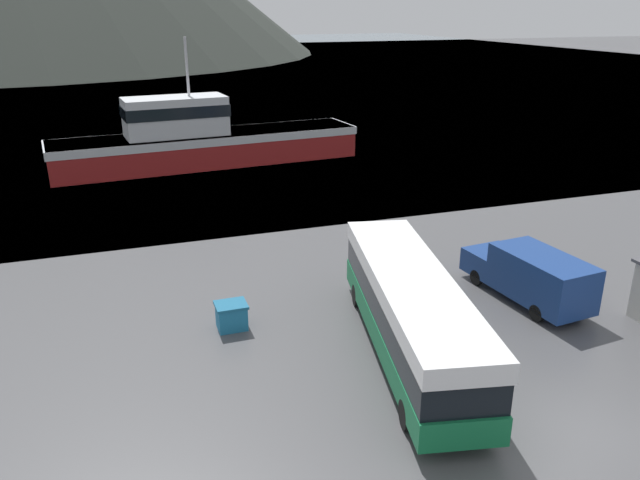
% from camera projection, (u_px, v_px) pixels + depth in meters
% --- Properties ---
extents(ground_plane, '(400.00, 400.00, 0.00)m').
position_uv_depth(ground_plane, '(580.00, 434.00, 18.24)').
color(ground_plane, '#4C4C4F').
extents(water_surface, '(240.00, 240.00, 0.00)m').
position_uv_depth(water_surface, '(153.00, 61.00, 141.75)').
color(water_surface, slate).
rests_on(water_surface, ground).
extents(tour_bus, '(4.93, 11.94, 3.08)m').
position_uv_depth(tour_bus, '(411.00, 310.00, 21.83)').
color(tour_bus, '#146B3D').
rests_on(tour_bus, ground).
extents(delivery_van, '(2.73, 6.31, 2.26)m').
position_uv_depth(delivery_van, '(531.00, 274.00, 26.05)').
color(delivery_van, navy).
rests_on(delivery_van, ground).
extents(fishing_boat, '(24.10, 6.84, 9.63)m').
position_uv_depth(fishing_boat, '(201.00, 140.00, 48.47)').
color(fishing_boat, maroon).
rests_on(fishing_boat, water_surface).
extents(storage_bin, '(1.21, 1.03, 1.04)m').
position_uv_depth(storage_bin, '(231.00, 316.00, 24.04)').
color(storage_bin, teal).
rests_on(storage_bin, ground).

